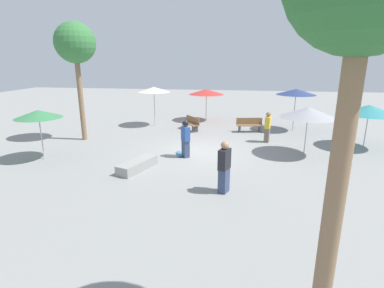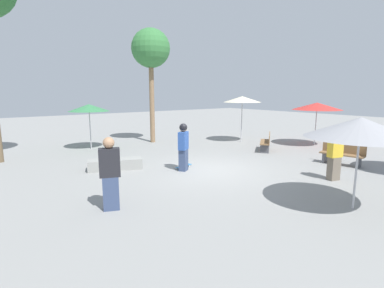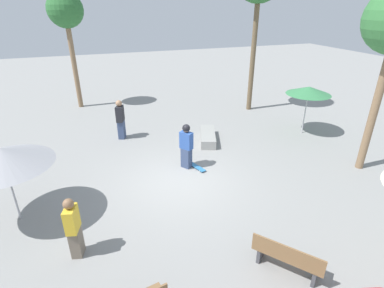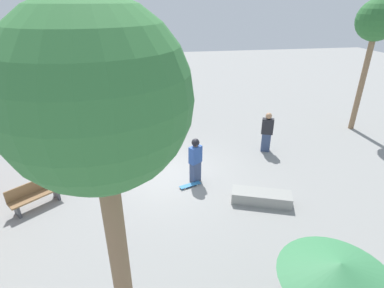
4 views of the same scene
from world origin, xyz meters
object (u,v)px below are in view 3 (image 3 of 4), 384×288
Objects in this scene: shade_umbrella_grey at (2,157)px; shade_umbrella_green at (309,91)px; bystander_watching at (121,120)px; concrete_ledge at (208,137)px; palm_tree_center_right at (66,13)px; bystander_far at (73,228)px; bench_far at (288,257)px; skateboard at (197,167)px; skater_main at (186,145)px.

shade_umbrella_grey is 1.13× the size of shade_umbrella_green.
shade_umbrella_grey is 6.01m from bystander_watching.
concrete_ledge is at bearing -98.09° from shade_umbrella_green.
palm_tree_center_right is 3.79× the size of bystander_far.
shade_umbrella_green is at bearing 101.42° from bench_far.
skateboard is 0.37× the size of shade_umbrella_green.
shade_umbrella_grey is (1.23, -5.45, 1.08)m from skater_main.
concrete_ledge is 3.97m from bystander_watching.
bench_far is at bearing -15.47° from skateboard.
bystander_far is (2.96, -4.23, 0.76)m from skateboard.
skater_main is 6.45m from shade_umbrella_green.
shade_umbrella_grey is 1.54× the size of bystander_far.
concrete_ledge is at bearing 104.23° from skater_main.
skater_main is 1.05× the size of bystander_far.
bench_far reaches higher than concrete_ledge.
shade_umbrella_green is 12.87m from palm_tree_center_right.
shade_umbrella_grey is at bearing -112.35° from skater_main.
bystander_far is at bearing -73.51° from skateboard.
bystander_watching reaches higher than concrete_ledge.
palm_tree_center_right reaches higher than bench_far.
skateboard is at bearing -127.31° from bystander_watching.
bench_far is 0.25× the size of palm_tree_center_right.
bystander_far is at bearing -66.13° from shade_umbrella_green.
bench_far is (5.10, 0.27, 0.37)m from skateboard.
concrete_ledge is at bearing -92.25° from bystander_watching.
shade_umbrella_green is (-1.52, 5.89, 1.99)m from skateboard.
shade_umbrella_grey is 11.94m from shade_umbrella_green.
skateboard is 6.40m from shade_umbrella_green.
bystander_watching is at bearing -114.02° from concrete_ledge.
shade_umbrella_green reaches higher than concrete_ledge.
bystander_watching is at bearing 178.88° from bystander_far.
bench_far is 0.69× the size of shade_umbrella_green.
skater_main is 0.77× the size of shade_umbrella_green.
shade_umbrella_green is (-6.62, 5.62, 1.62)m from bench_far.
shade_umbrella_grey is at bearing -162.54° from bench_far.
bystander_far is at bearing -153.80° from bench_far.
concrete_ledge is at bearing 148.02° from bystander_far.
skater_main is 2.09× the size of skateboard.
skateboard is 5.21m from bystander_far.
skater_main is at bearing -129.61° from bystander_watching.
shade_umbrella_green is at bearing 129.12° from bystander_far.
palm_tree_center_right is (-9.22, -3.95, 5.07)m from skateboard.
palm_tree_center_right is (-7.05, -5.27, 4.94)m from concrete_ledge.
concrete_ledge is 0.81× the size of shade_umbrella_grey.
shade_umbrella_green is at bearing 66.47° from skater_main.
shade_umbrella_grey reaches higher than skateboard.
concrete_ledge is at bearing 133.55° from bench_far.
skateboard is at bearing 18.38° from skater_main.
skateboard is 0.41× the size of concrete_ledge.
bystander_watching is (5.46, 1.70, -4.24)m from palm_tree_center_right.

